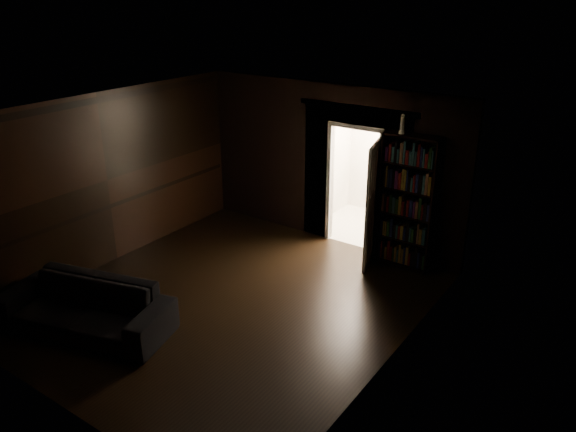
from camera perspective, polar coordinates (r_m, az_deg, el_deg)
name	(u,v)px	position (r m, az deg, el deg)	size (l,w,h in m)	color
ground	(230,302)	(8.37, -5.91, -8.66)	(5.50, 5.50, 0.00)	black
room_walls	(271,174)	(8.43, -1.70, 4.31)	(5.02, 5.61, 2.84)	black
kitchen_alcove	(383,164)	(10.63, 9.60, 5.22)	(2.20, 1.80, 2.60)	beige
sofa	(84,300)	(7.97, -20.01, -8.05)	(2.31, 1.00, 0.89)	black
bookshelf	(408,203)	(9.11, 12.08, 1.33)	(0.90, 0.32, 2.20)	black
refrigerator	(403,185)	(10.75, 11.57, 3.10)	(0.74, 0.68, 1.65)	white
door	(372,205)	(9.13, 8.54, 1.14)	(0.85, 0.05, 2.05)	silver
figurine	(402,124)	(8.79, 11.55, 9.17)	(0.10, 0.10, 0.30)	white
bottles	(401,135)	(10.41, 11.37, 8.04)	(0.68, 0.09, 0.28)	black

